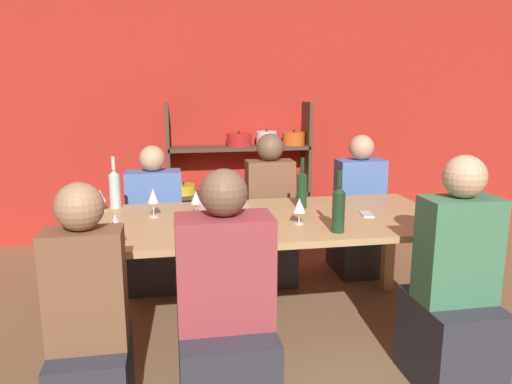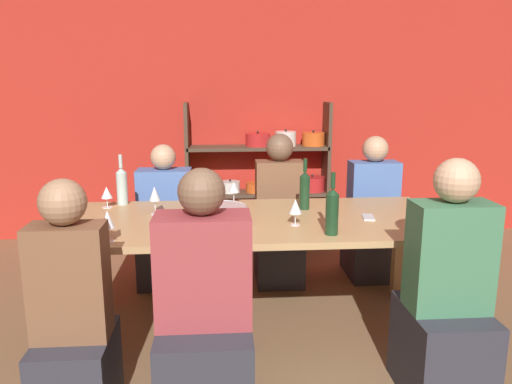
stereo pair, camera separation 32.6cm
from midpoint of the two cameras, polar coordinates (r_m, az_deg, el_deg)
name	(u,v)px [view 1 (the left image)]	position (r m, az deg, el deg)	size (l,w,h in m)	color
wall_back_red	(213,109)	(5.24, -6.79, 9.37)	(8.80, 0.06, 2.70)	red
shelf_unit	(243,184)	(5.16, -3.28, 0.93)	(1.47, 0.30, 1.43)	#4C3828
dining_table	(259,230)	(3.22, -2.59, -4.38)	(2.40, 1.06, 0.76)	tan
mixing_bowl	(224,215)	(3.04, -6.70, -2.70)	(0.32, 0.32, 0.12)	#B7BABC
wine_bottle_green	(339,208)	(2.88, 6.24, -1.92)	(0.07, 0.07, 0.36)	#19381E
wine_bottle_dark	(115,188)	(3.62, -18.36, 0.41)	(0.08, 0.08, 0.36)	#B2C6C1
wine_bottle_amber	(302,188)	(3.43, 2.57, 0.38)	(0.07, 0.07, 0.35)	#19381E
wine_glass_empty_a	(115,224)	(2.77, -19.07, -3.51)	(0.07, 0.07, 0.18)	white
wine_glass_empty_b	(196,198)	(3.25, -9.76, -0.70)	(0.07, 0.07, 0.17)	white
wine_glass_white_a	(100,197)	(3.55, -19.94, -0.53)	(0.08, 0.08, 0.15)	white
wine_glass_empty_c	(230,188)	(3.53, -5.66, 0.43)	(0.08, 0.08, 0.17)	white
wine_glass_empty_d	(153,196)	(3.30, -14.49, -0.53)	(0.07, 0.07, 0.19)	white
wine_glass_red_a	(299,206)	(3.04, 1.91, -1.66)	(0.08, 0.08, 0.16)	white
cell_phone	(367,214)	(3.32, 9.81, -2.56)	(0.09, 0.16, 0.01)	silver
person_near_a	(89,338)	(2.59, -22.12, -15.28)	(0.35, 0.44, 1.19)	#2D2D38
person_far_a	(156,236)	(4.14, -13.64, -4.90)	(0.43, 0.54, 1.14)	#2D2D38
person_near_b	(226,332)	(2.49, -7.40, -15.62)	(0.45, 0.56, 1.24)	#2D2D38
person_far_b	(358,222)	(4.36, 9.53, -3.47)	(0.40, 0.50, 1.19)	#2D2D38
person_near_c	(453,304)	(2.84, 18.54, -12.07)	(0.39, 0.49, 1.26)	#2D2D38
person_far_c	(270,227)	(4.10, -0.72, -4.03)	(0.38, 0.47, 1.22)	#2D2D38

